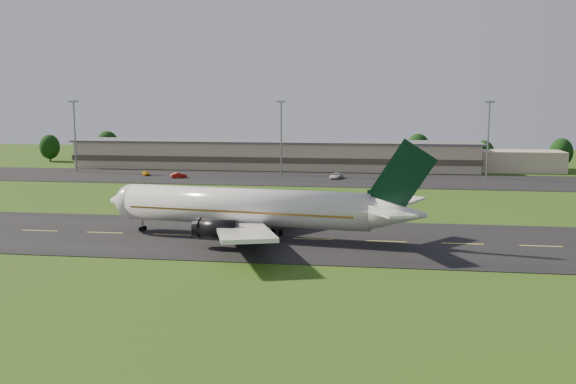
# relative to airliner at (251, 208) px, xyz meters

# --- Properties ---
(ground) EXTENTS (360.00, 360.00, 0.00)m
(ground) POSITION_rel_airliner_xyz_m (-12.63, 0.11, -4.66)
(ground) COLOR #204010
(ground) RESTS_ON ground
(taxiway) EXTENTS (220.00, 30.00, 0.10)m
(taxiway) POSITION_rel_airliner_xyz_m (-12.63, 0.11, -4.61)
(taxiway) COLOR black
(taxiway) RESTS_ON ground
(apron) EXTENTS (260.00, 30.00, 0.10)m
(apron) POSITION_rel_airliner_xyz_m (-12.63, 72.11, -4.61)
(apron) COLOR black
(apron) RESTS_ON ground
(airliner) EXTENTS (51.17, 41.85, 15.57)m
(airliner) POSITION_rel_airliner_xyz_m (0.00, 0.00, 0.00)
(airliner) COLOR white
(airliner) RESTS_ON ground
(terminal) EXTENTS (145.00, 16.00, 8.40)m
(terminal) POSITION_rel_airliner_xyz_m (-6.22, 96.29, -0.67)
(terminal) COLOR #C2B694
(terminal) RESTS_ON ground
(light_mast_west) EXTENTS (2.40, 1.20, 20.35)m
(light_mast_west) POSITION_rel_airliner_xyz_m (-67.63, 80.11, 8.08)
(light_mast_west) COLOR gray
(light_mast_west) RESTS_ON ground
(light_mast_centre) EXTENTS (2.40, 1.20, 20.35)m
(light_mast_centre) POSITION_rel_airliner_xyz_m (-7.63, 80.11, 8.08)
(light_mast_centre) COLOR gray
(light_mast_centre) RESTS_ON ground
(light_mast_east) EXTENTS (2.40, 1.20, 20.35)m
(light_mast_east) POSITION_rel_airliner_xyz_m (47.37, 80.11, 8.08)
(light_mast_east) COLOR gray
(light_mast_east) RESTS_ON ground
(tree_line) EXTENTS (201.72, 9.65, 10.30)m
(tree_line) POSITION_rel_airliner_xyz_m (16.89, 106.41, 0.40)
(tree_line) COLOR black
(tree_line) RESTS_ON ground
(service_vehicle_a) EXTENTS (3.46, 3.98, 1.30)m
(service_vehicle_a) POSITION_rel_airliner_xyz_m (-44.13, 73.02, -3.91)
(service_vehicle_a) COLOR gold
(service_vehicle_a) RESTS_ON apron
(service_vehicle_b) EXTENTS (4.32, 3.29, 1.37)m
(service_vehicle_b) POSITION_rel_airliner_xyz_m (-33.48, 69.11, -3.88)
(service_vehicle_b) COLOR #A7130B
(service_vehicle_b) RESTS_ON apron
(service_vehicle_c) EXTENTS (3.64, 5.76, 1.48)m
(service_vehicle_c) POSITION_rel_airliner_xyz_m (8.01, 73.26, -3.82)
(service_vehicle_c) COLOR silver
(service_vehicle_c) RESTS_ON apron
(service_vehicle_d) EXTENTS (4.41, 4.06, 1.24)m
(service_vehicle_d) POSITION_rel_airliner_xyz_m (25.24, 76.14, -3.94)
(service_vehicle_d) COLOR gold
(service_vehicle_d) RESTS_ON apron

